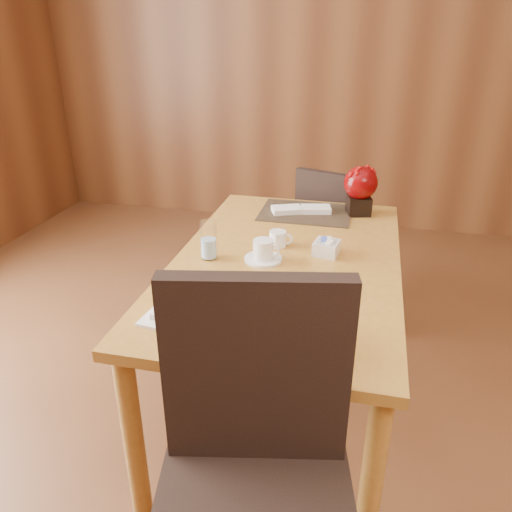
% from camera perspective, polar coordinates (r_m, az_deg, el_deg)
% --- Properties ---
extents(back_wall, '(5.00, 0.02, 2.80)m').
position_cam_1_polar(back_wall, '(4.23, 9.81, 21.83)').
color(back_wall, brown).
rests_on(back_wall, ground).
extents(dining_table, '(0.90, 1.50, 0.75)m').
position_cam_1_polar(dining_table, '(2.08, 3.47, -2.74)').
color(dining_table, '#BD8634').
rests_on(dining_table, ground).
extents(placemat_near, '(0.45, 0.33, 0.01)m').
position_cam_1_polar(placemat_near, '(1.56, 0.05, -8.74)').
color(placemat_near, black).
rests_on(placemat_near, dining_table).
extents(placemat_far, '(0.45, 0.33, 0.01)m').
position_cam_1_polar(placemat_far, '(2.54, 5.68, 4.96)').
color(placemat_far, black).
rests_on(placemat_far, dining_table).
extents(soup_setting, '(0.32, 0.32, 0.12)m').
position_cam_1_polar(soup_setting, '(1.49, 1.37, -8.00)').
color(soup_setting, white).
rests_on(soup_setting, dining_table).
extents(coffee_cup, '(0.15, 0.15, 0.09)m').
position_cam_1_polar(coffee_cup, '(2.00, 0.83, 0.51)').
color(coffee_cup, white).
rests_on(coffee_cup, dining_table).
extents(water_glass, '(0.08, 0.08, 0.16)m').
position_cam_1_polar(water_glass, '(2.01, -5.45, 1.80)').
color(water_glass, white).
rests_on(water_glass, dining_table).
extents(creamer_jug, '(0.10, 0.10, 0.07)m').
position_cam_1_polar(creamer_jug, '(2.14, 2.50, 1.99)').
color(creamer_jug, white).
rests_on(creamer_jug, dining_table).
extents(sugar_caddy, '(0.11, 0.11, 0.06)m').
position_cam_1_polar(sugar_caddy, '(2.08, 8.05, 0.92)').
color(sugar_caddy, white).
rests_on(sugar_caddy, dining_table).
extents(berry_decor, '(0.17, 0.17, 0.24)m').
position_cam_1_polar(berry_decor, '(2.52, 11.83, 7.69)').
color(berry_decor, black).
rests_on(berry_decor, dining_table).
extents(napkins_far, '(0.31, 0.18, 0.03)m').
position_cam_1_polar(napkins_far, '(2.53, 5.44, 5.33)').
color(napkins_far, white).
rests_on(napkins_far, dining_table).
extents(bread_plate, '(0.18, 0.18, 0.01)m').
position_cam_1_polar(bread_plate, '(1.66, -9.80, -6.87)').
color(bread_plate, white).
rests_on(bread_plate, dining_table).
extents(near_chair, '(0.60, 0.60, 1.09)m').
position_cam_1_polar(near_chair, '(1.35, -0.15, -23.25)').
color(near_chair, black).
rests_on(near_chair, ground).
extents(far_chair, '(0.53, 0.53, 0.89)m').
position_cam_1_polar(far_chair, '(2.95, 8.95, 2.55)').
color(far_chair, black).
rests_on(far_chair, ground).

